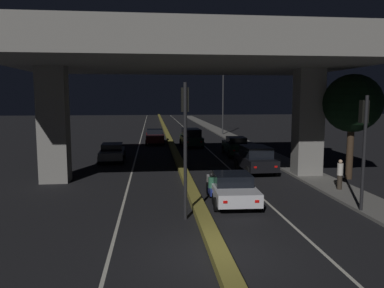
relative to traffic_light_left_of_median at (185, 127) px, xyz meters
The scene contains 18 objects.
ground_plane 5.33m from the traffic_light_left_of_median, 79.65° to the right, with size 200.00×200.00×0.00m, color black.
lane_line_left_inner 31.59m from the traffic_light_left_of_median, 94.90° to the left, with size 0.12×126.00×0.00m, color beige.
lane_line_right_inner 31.74m from the traffic_light_left_of_median, 82.62° to the left, with size 0.12×126.00×0.00m, color beige.
median_divider 31.47m from the traffic_light_left_of_median, 88.75° to the left, with size 0.57×126.00×0.30m, color olive.
sidewalk_right 25.97m from the traffic_light_left_of_median, 70.67° to the left, with size 2.17×126.00×0.13m, color slate.
elevated_overpass 8.35m from the traffic_light_left_of_median, 84.82° to the left, with size 20.31×13.39×9.18m.
traffic_light_left_of_median is the anchor object (origin of this frame).
traffic_light_right_of_median 7.53m from the traffic_light_left_of_median, ahead, with size 0.30×0.49×5.00m.
street_lamp 35.17m from the traffic_light_left_of_median, 77.11° to the left, with size 1.90×0.32×8.55m.
car_white_lead 4.41m from the traffic_light_left_of_median, 42.03° to the left, with size 2.18×4.49×1.40m.
car_black_second 10.89m from the traffic_light_left_of_median, 58.77° to the left, with size 2.14×4.09×1.75m.
car_dark_green_third 17.61m from the traffic_light_left_of_median, 70.45° to the left, with size 1.94×4.63×1.61m.
car_dark_green_fourth 23.09m from the traffic_light_left_of_median, 83.38° to the left, with size 2.17×4.40×1.82m.
car_grey_lead_oncoming 15.60m from the traffic_light_left_of_median, 106.81° to the left, with size 2.03×4.16×1.36m.
car_dark_red_second_oncoming 25.66m from the traffic_light_left_of_median, 92.29° to the left, with size 2.03×4.45×1.58m.
motorcycle_blue_filtering_near 4.24m from the traffic_light_left_of_median, 58.74° to the left, with size 0.33×1.74×1.40m.
pedestrian_on_sidewalk 9.55m from the traffic_light_left_of_median, 22.60° to the left, with size 0.30×0.30×1.58m.
roadside_tree_kerbside_near 12.42m from the traffic_light_left_of_median, 31.45° to the left, with size 3.45×3.45×6.31m.
Camera 1 is at (-1.99, -11.00, 4.87)m, focal length 35.00 mm.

